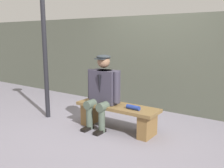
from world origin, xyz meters
TOP-DOWN VIEW (x-y plane):
  - ground_plane at (0.00, 0.00)m, footprint 30.00×30.00m
  - bench at (0.00, 0.00)m, footprint 1.44×0.45m
  - seated_man at (0.26, 0.05)m, footprint 0.65×0.57m
  - rolled_magazine at (-0.35, 0.06)m, footprint 0.23×0.08m
  - stadium_wall at (0.00, -1.57)m, footprint 12.00×0.24m
  - lamp_post at (1.48, 0.22)m, footprint 0.27×0.27m

SIDE VIEW (x-z plane):
  - ground_plane at x=0.00m, z-range 0.00..0.00m
  - bench at x=0.00m, z-range 0.06..0.49m
  - rolled_magazine at x=-0.35m, z-range 0.43..0.50m
  - seated_man at x=0.26m, z-range 0.05..1.31m
  - stadium_wall at x=0.00m, z-range 0.00..1.99m
  - lamp_post at x=1.48m, z-range 0.55..3.21m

